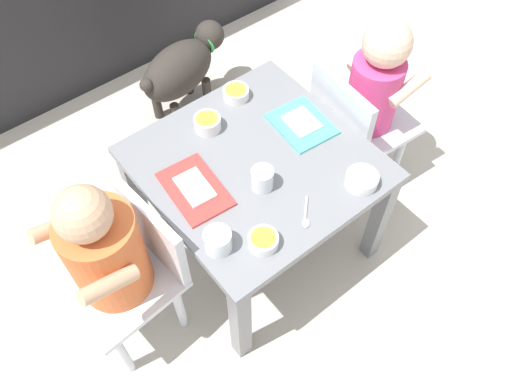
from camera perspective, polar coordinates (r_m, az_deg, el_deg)
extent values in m
plane|color=beige|center=(1.80, 0.00, -5.11)|extent=(7.00, 7.00, 0.00)
cube|color=slate|center=(1.46, 0.00, 3.10)|extent=(0.60, 0.60, 0.03)
cube|color=slate|center=(1.46, -1.71, -13.96)|extent=(0.04, 0.04, 0.40)
cube|color=slate|center=(1.65, 13.24, -2.76)|extent=(0.04, 0.04, 0.40)
cube|color=slate|center=(1.70, -12.85, -0.30)|extent=(0.04, 0.04, 0.40)
cube|color=slate|center=(1.87, 1.31, 8.06)|extent=(0.04, 0.04, 0.40)
cube|color=silver|center=(1.47, -14.52, -9.56)|extent=(0.30, 0.30, 0.02)
cube|color=silver|center=(1.39, -11.27, -4.25)|extent=(0.05, 0.27, 0.22)
cylinder|color=#D86633|center=(1.34, -15.81, -6.73)|extent=(0.19, 0.19, 0.28)
sphere|color=tan|center=(1.18, -18.34, -2.29)|extent=(0.13, 0.13, 0.13)
cylinder|color=silver|center=(1.63, -18.40, -11.38)|extent=(0.03, 0.03, 0.26)
cylinder|color=silver|center=(1.54, -14.36, -16.55)|extent=(0.03, 0.03, 0.26)
cylinder|color=silver|center=(1.65, -12.70, -7.31)|extent=(0.03, 0.03, 0.26)
cylinder|color=silver|center=(1.57, -8.35, -12.08)|extent=(0.03, 0.03, 0.26)
cylinder|color=tan|center=(1.34, -20.63, -3.53)|extent=(0.15, 0.05, 0.09)
cylinder|color=tan|center=(1.23, -15.69, -9.66)|extent=(0.15, 0.05, 0.09)
cube|color=silver|center=(1.80, 11.75, 7.51)|extent=(0.30, 0.30, 0.02)
cube|color=silver|center=(1.65, 9.11, 8.59)|extent=(0.04, 0.27, 0.22)
cylinder|color=#D83F7F|center=(1.71, 12.49, 10.51)|extent=(0.16, 0.16, 0.24)
sphere|color=beige|center=(1.60, 13.99, 15.48)|extent=(0.15, 0.15, 0.15)
cylinder|color=silver|center=(1.92, 15.24, 3.99)|extent=(0.03, 0.03, 0.26)
cylinder|color=silver|center=(2.00, 11.35, 7.69)|extent=(0.03, 0.03, 0.26)
cylinder|color=silver|center=(1.81, 10.74, 1.33)|extent=(0.03, 0.03, 0.26)
cylinder|color=silver|center=(1.90, 6.84, 5.32)|extent=(0.03, 0.03, 0.26)
cylinder|color=beige|center=(1.66, 16.24, 10.73)|extent=(0.15, 0.05, 0.09)
cylinder|color=beige|center=(1.75, 12.04, 14.31)|extent=(0.15, 0.05, 0.09)
ellipsoid|color=#332D28|center=(2.06, -8.47, 12.94)|extent=(0.36, 0.24, 0.19)
sphere|color=#332D28|center=(2.13, -5.05, 16.61)|extent=(0.11, 0.11, 0.11)
sphere|color=black|center=(2.16, -4.31, 17.03)|extent=(0.05, 0.05, 0.05)
torus|color=green|center=(2.12, -5.63, 15.86)|extent=(0.05, 0.10, 0.10)
sphere|color=#332D28|center=(1.96, -11.78, 11.32)|extent=(0.05, 0.05, 0.05)
cylinder|color=#332D28|center=(2.17, -5.35, 10.82)|extent=(0.04, 0.04, 0.12)
cylinder|color=#332D28|center=(2.23, -7.39, 11.92)|extent=(0.04, 0.04, 0.12)
cylinder|color=#332D28|center=(2.09, -8.67, 8.09)|extent=(0.04, 0.04, 0.12)
cylinder|color=#332D28|center=(2.15, -10.69, 9.28)|extent=(0.04, 0.04, 0.12)
cube|color=red|center=(1.40, -6.64, 0.32)|extent=(0.15, 0.22, 0.01)
cube|color=white|center=(1.39, -6.68, 0.52)|extent=(0.08, 0.12, 0.01)
cube|color=#4CC6BC|center=(1.55, 4.99, 7.38)|extent=(0.16, 0.19, 0.01)
cube|color=white|center=(1.54, 5.01, 7.59)|extent=(0.09, 0.11, 0.01)
cylinder|color=white|center=(1.38, 0.69, 1.45)|extent=(0.06, 0.06, 0.06)
cylinder|color=silver|center=(1.39, 0.68, 1.00)|extent=(0.05, 0.05, 0.03)
cylinder|color=white|center=(1.28, -4.16, -5.30)|extent=(0.07, 0.07, 0.06)
cylinder|color=silver|center=(1.29, -4.12, -5.65)|extent=(0.06, 0.06, 0.03)
cylinder|color=white|center=(1.53, -5.30, 7.45)|extent=(0.08, 0.08, 0.04)
cylinder|color=gold|center=(1.51, -5.35, 7.90)|extent=(0.06, 0.06, 0.01)
cylinder|color=white|center=(1.61, -2.19, 10.67)|extent=(0.08, 0.08, 0.03)
cylinder|color=gold|center=(1.61, -2.20, 10.99)|extent=(0.06, 0.06, 0.01)
cylinder|color=white|center=(1.42, 11.41, 1.31)|extent=(0.09, 0.09, 0.03)
cylinder|color=#B26633|center=(1.41, 11.50, 1.66)|extent=(0.07, 0.07, 0.01)
cylinder|color=white|center=(1.29, 0.79, -5.31)|extent=(0.08, 0.08, 0.03)
cylinder|color=gold|center=(1.28, 0.79, -5.01)|extent=(0.06, 0.06, 0.01)
cylinder|color=silver|center=(1.36, 5.58, -1.72)|extent=(0.06, 0.06, 0.01)
ellipsoid|color=silver|center=(1.34, 5.43, -3.39)|extent=(0.03, 0.03, 0.01)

